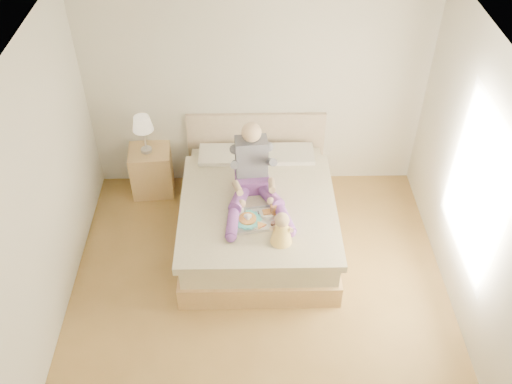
{
  "coord_description": "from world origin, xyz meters",
  "views": [
    {
      "loc": [
        -0.11,
        -3.71,
        4.77
      ],
      "look_at": [
        -0.02,
        0.86,
        0.82
      ],
      "focal_mm": 40.0,
      "sensor_mm": 36.0,
      "label": 1
    }
  ],
  "objects_px": {
    "tray": "(257,218)",
    "baby": "(282,230)",
    "nightstand": "(152,170)",
    "adult": "(253,177)",
    "bed": "(258,212)"
  },
  "relations": [
    {
      "from": "adult",
      "to": "tray",
      "type": "bearing_deg",
      "value": -91.64
    },
    {
      "from": "nightstand",
      "to": "adult",
      "type": "distance_m",
      "value": 1.61
    },
    {
      "from": "bed",
      "to": "baby",
      "type": "bearing_deg",
      "value": -73.37
    },
    {
      "from": "tray",
      "to": "baby",
      "type": "distance_m",
      "value": 0.41
    },
    {
      "from": "adult",
      "to": "tray",
      "type": "xyz_separation_m",
      "value": [
        0.03,
        -0.41,
        -0.22
      ]
    },
    {
      "from": "bed",
      "to": "nightstand",
      "type": "xyz_separation_m",
      "value": [
        -1.31,
        0.8,
        -0.01
      ]
    },
    {
      "from": "bed",
      "to": "adult",
      "type": "height_order",
      "value": "adult"
    },
    {
      "from": "baby",
      "to": "adult",
      "type": "bearing_deg",
      "value": 117.79
    },
    {
      "from": "adult",
      "to": "tray",
      "type": "height_order",
      "value": "adult"
    },
    {
      "from": "adult",
      "to": "nightstand",
      "type": "bearing_deg",
      "value": 140.97
    },
    {
      "from": "bed",
      "to": "tray",
      "type": "bearing_deg",
      "value": -92.56
    },
    {
      "from": "nightstand",
      "to": "tray",
      "type": "distance_m",
      "value": 1.82
    },
    {
      "from": "nightstand",
      "to": "adult",
      "type": "xyz_separation_m",
      "value": [
        1.26,
        -0.83,
        0.56
      ]
    },
    {
      "from": "nightstand",
      "to": "tray",
      "type": "relative_size",
      "value": 1.17
    },
    {
      "from": "nightstand",
      "to": "tray",
      "type": "xyz_separation_m",
      "value": [
        1.29,
        -1.24,
        0.33
      ]
    }
  ]
}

